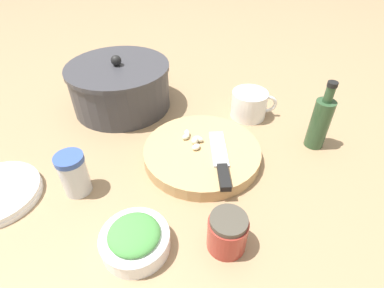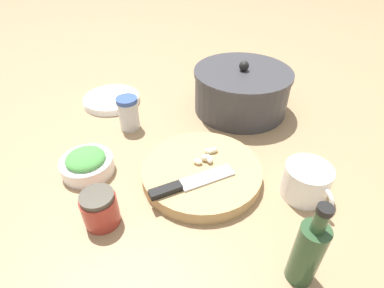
{
  "view_description": "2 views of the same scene",
  "coord_description": "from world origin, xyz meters",
  "px_view_note": "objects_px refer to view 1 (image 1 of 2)",
  "views": [
    {
      "loc": [
        -0.3,
        -0.4,
        0.47
      ],
      "look_at": [
        0.06,
        -0.01,
        0.04
      ],
      "focal_mm": 28.0,
      "sensor_mm": 36.0,
      "label": 1
    },
    {
      "loc": [
        0.26,
        -0.48,
        0.48
      ],
      "look_at": [
        0.04,
        -0.01,
        0.07
      ],
      "focal_mm": 28.0,
      "sensor_mm": 36.0,
      "label": 2
    }
  ],
  "objects_px": {
    "chef_knife": "(221,162)",
    "spice_jar": "(74,174)",
    "honey_jar": "(227,232)",
    "stock_pot": "(120,86)",
    "garlic_cloves": "(194,140)",
    "coffee_mug": "(250,104)",
    "oil_bottle": "(320,122)",
    "herb_bowl": "(135,239)",
    "cutting_board": "(202,153)"
  },
  "relations": [
    {
      "from": "cutting_board",
      "to": "chef_knife",
      "type": "distance_m",
      "value": 0.07
    },
    {
      "from": "garlic_cloves",
      "to": "oil_bottle",
      "type": "distance_m",
      "value": 0.3
    },
    {
      "from": "garlic_cloves",
      "to": "stock_pot",
      "type": "xyz_separation_m",
      "value": [
        -0.01,
        0.29,
        0.03
      ]
    },
    {
      "from": "garlic_cloves",
      "to": "herb_bowl",
      "type": "relative_size",
      "value": 0.6
    },
    {
      "from": "garlic_cloves",
      "to": "stock_pot",
      "type": "distance_m",
      "value": 0.3
    },
    {
      "from": "oil_bottle",
      "to": "stock_pot",
      "type": "bearing_deg",
      "value": 117.86
    },
    {
      "from": "honey_jar",
      "to": "coffee_mug",
      "type": "bearing_deg",
      "value": 34.15
    },
    {
      "from": "cutting_board",
      "to": "garlic_cloves",
      "type": "bearing_deg",
      "value": 88.9
    },
    {
      "from": "chef_knife",
      "to": "garlic_cloves",
      "type": "height_order",
      "value": "garlic_cloves"
    },
    {
      "from": "herb_bowl",
      "to": "cutting_board",
      "type": "bearing_deg",
      "value": 20.54
    },
    {
      "from": "herb_bowl",
      "to": "coffee_mug",
      "type": "xyz_separation_m",
      "value": [
        0.47,
        0.13,
        0.01
      ]
    },
    {
      "from": "cutting_board",
      "to": "chef_knife",
      "type": "height_order",
      "value": "chef_knife"
    },
    {
      "from": "chef_knife",
      "to": "herb_bowl",
      "type": "height_order",
      "value": "herb_bowl"
    },
    {
      "from": "garlic_cloves",
      "to": "spice_jar",
      "type": "distance_m",
      "value": 0.27
    },
    {
      "from": "chef_knife",
      "to": "garlic_cloves",
      "type": "distance_m",
      "value": 0.09
    },
    {
      "from": "cutting_board",
      "to": "garlic_cloves",
      "type": "relative_size",
      "value": 3.73
    },
    {
      "from": "spice_jar",
      "to": "stock_pot",
      "type": "xyz_separation_m",
      "value": [
        0.25,
        0.22,
        0.02
      ]
    },
    {
      "from": "coffee_mug",
      "to": "oil_bottle",
      "type": "distance_m",
      "value": 0.19
    },
    {
      "from": "cutting_board",
      "to": "coffee_mug",
      "type": "distance_m",
      "value": 0.22
    },
    {
      "from": "stock_pot",
      "to": "garlic_cloves",
      "type": "bearing_deg",
      "value": -87.78
    },
    {
      "from": "honey_jar",
      "to": "stock_pot",
      "type": "bearing_deg",
      "value": 77.38
    },
    {
      "from": "cutting_board",
      "to": "honey_jar",
      "type": "distance_m",
      "value": 0.23
    },
    {
      "from": "chef_knife",
      "to": "coffee_mug",
      "type": "relative_size",
      "value": 1.52
    },
    {
      "from": "spice_jar",
      "to": "coffee_mug",
      "type": "height_order",
      "value": "spice_jar"
    },
    {
      "from": "chef_knife",
      "to": "spice_jar",
      "type": "xyz_separation_m",
      "value": [
        -0.25,
        0.16,
        0.01
      ]
    },
    {
      "from": "spice_jar",
      "to": "coffee_mug",
      "type": "bearing_deg",
      "value": -7.14
    },
    {
      "from": "cutting_board",
      "to": "oil_bottle",
      "type": "bearing_deg",
      "value": -32.04
    },
    {
      "from": "chef_knife",
      "to": "spice_jar",
      "type": "height_order",
      "value": "spice_jar"
    },
    {
      "from": "spice_jar",
      "to": "oil_bottle",
      "type": "relative_size",
      "value": 0.54
    },
    {
      "from": "chef_knife",
      "to": "oil_bottle",
      "type": "xyz_separation_m",
      "value": [
        0.24,
        -0.09,
        0.03
      ]
    },
    {
      "from": "coffee_mug",
      "to": "stock_pot",
      "type": "relative_size",
      "value": 0.38
    },
    {
      "from": "spice_jar",
      "to": "oil_bottle",
      "type": "height_order",
      "value": "oil_bottle"
    },
    {
      "from": "garlic_cloves",
      "to": "stock_pot",
      "type": "height_order",
      "value": "stock_pot"
    },
    {
      "from": "garlic_cloves",
      "to": "oil_bottle",
      "type": "relative_size",
      "value": 0.42
    },
    {
      "from": "herb_bowl",
      "to": "oil_bottle",
      "type": "xyz_separation_m",
      "value": [
        0.49,
        -0.06,
        0.04
      ]
    },
    {
      "from": "cutting_board",
      "to": "herb_bowl",
      "type": "xyz_separation_m",
      "value": [
        -0.25,
        -0.09,
        0.01
      ]
    },
    {
      "from": "chef_knife",
      "to": "herb_bowl",
      "type": "relative_size",
      "value": 1.35
    },
    {
      "from": "herb_bowl",
      "to": "stock_pot",
      "type": "xyz_separation_m",
      "value": [
        0.24,
        0.42,
        0.04
      ]
    },
    {
      "from": "chef_knife",
      "to": "oil_bottle",
      "type": "height_order",
      "value": "oil_bottle"
    },
    {
      "from": "chef_knife",
      "to": "stock_pot",
      "type": "distance_m",
      "value": 0.39
    },
    {
      "from": "spice_jar",
      "to": "honey_jar",
      "type": "bearing_deg",
      "value": -65.7
    },
    {
      "from": "spice_jar",
      "to": "oil_bottle",
      "type": "xyz_separation_m",
      "value": [
        0.5,
        -0.25,
        0.02
      ]
    },
    {
      "from": "honey_jar",
      "to": "stock_pot",
      "type": "height_order",
      "value": "stock_pot"
    },
    {
      "from": "cutting_board",
      "to": "coffee_mug",
      "type": "relative_size",
      "value": 2.52
    },
    {
      "from": "oil_bottle",
      "to": "spice_jar",
      "type": "bearing_deg",
      "value": 153.35
    },
    {
      "from": "honey_jar",
      "to": "stock_pot",
      "type": "distance_m",
      "value": 0.53
    },
    {
      "from": "chef_knife",
      "to": "honey_jar",
      "type": "bearing_deg",
      "value": -93.36
    },
    {
      "from": "coffee_mug",
      "to": "spice_jar",
      "type": "bearing_deg",
      "value": 172.86
    },
    {
      "from": "herb_bowl",
      "to": "honey_jar",
      "type": "relative_size",
      "value": 1.65
    },
    {
      "from": "cutting_board",
      "to": "garlic_cloves",
      "type": "distance_m",
      "value": 0.04
    }
  ]
}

